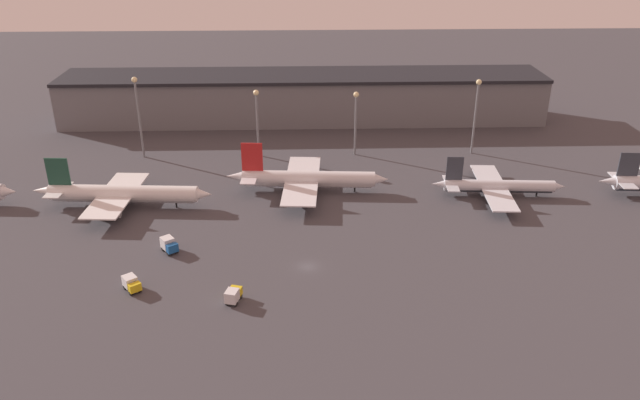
{
  "coord_description": "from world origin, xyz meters",
  "views": [
    {
      "loc": [
        -1.14,
        -122.08,
        74.51
      ],
      "look_at": [
        3.56,
        22.84,
        6.0
      ],
      "focal_mm": 35.0,
      "sensor_mm": 36.0,
      "label": 1
    }
  ],
  "objects": [
    {
      "name": "terminal_building",
      "position": [
        0.0,
        108.28,
        8.93
      ],
      "size": [
        180.09,
        25.25,
        17.76
      ],
      "color": "slate",
      "rests_on": "ground"
    },
    {
      "name": "lamp_post_3",
      "position": [
        55.52,
        70.51,
        15.85
      ],
      "size": [
        1.8,
        1.8,
        24.91
      ],
      "color": "slate",
      "rests_on": "ground"
    },
    {
      "name": "ground",
      "position": [
        0.0,
        0.0,
        0.0
      ],
      "size": [
        600.0,
        600.0,
        0.0
      ],
      "primitive_type": "plane",
      "color": "#423F44"
    },
    {
      "name": "lamp_post_1",
      "position": [
        -15.1,
        70.51,
        14.32
      ],
      "size": [
        1.8,
        1.8,
        22.14
      ],
      "color": "slate",
      "rests_on": "ground"
    },
    {
      "name": "lamp_post_2",
      "position": [
        16.62,
        70.51,
        13.81
      ],
      "size": [
        1.8,
        1.8,
        21.24
      ],
      "color": "slate",
      "rests_on": "ground"
    },
    {
      "name": "airplane_2",
      "position": [
        0.34,
        41.62,
        3.83
      ],
      "size": [
        46.63,
        35.73,
        14.54
      ],
      "rotation": [
        0.0,
        0.0,
        -0.07
      ],
      "color": "silver",
      "rests_on": "ground"
    },
    {
      "name": "lamp_post_0",
      "position": [
        -52.63,
        70.51,
        16.78
      ],
      "size": [
        1.8,
        1.8,
        26.6
      ],
      "color": "slate",
      "rests_on": "ground"
    },
    {
      "name": "airplane_1",
      "position": [
        -49.92,
        32.96,
        3.89
      ],
      "size": [
        49.29,
        30.36,
        14.04
      ],
      "rotation": [
        0.0,
        0.0,
        -0.07
      ],
      "color": "white",
      "rests_on": "ground"
    },
    {
      "name": "airplane_3",
      "position": [
        54.03,
        36.74,
        2.98
      ],
      "size": [
        37.54,
        32.28,
        11.68
      ],
      "rotation": [
        0.0,
        0.0,
        -0.07
      ],
      "color": "silver",
      "rests_on": "ground"
    },
    {
      "name": "service_vehicle_3",
      "position": [
        -15.61,
        -13.5,
        1.74
      ],
      "size": [
        3.52,
        4.99,
        3.15
      ],
      "rotation": [
        0.0,
        0.0,
        1.3
      ],
      "color": "gold",
      "rests_on": "ground"
    },
    {
      "name": "service_vehicle_1",
      "position": [
        -37.75,
        -8.36,
        1.71
      ],
      "size": [
        4.79,
        5.2,
        3.08
      ],
      "rotation": [
        0.0,
        0.0,
        -0.92
      ],
      "color": "gold",
      "rests_on": "ground"
    },
    {
      "name": "service_vehicle_2",
      "position": [
        -32.8,
        7.99,
        1.88
      ],
      "size": [
        4.84,
        5.28,
        3.44
      ],
      "rotation": [
        0.0,
        0.0,
        -0.94
      ],
      "color": "#195199",
      "rests_on": "ground"
    }
  ]
}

